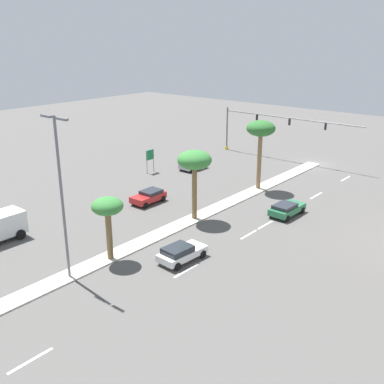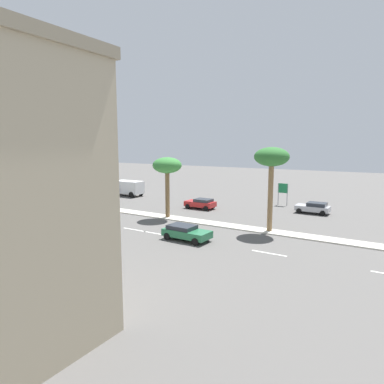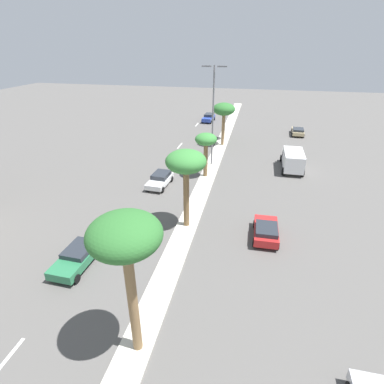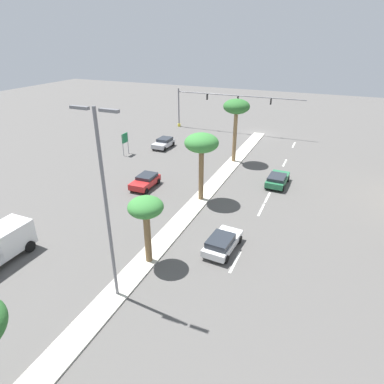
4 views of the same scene
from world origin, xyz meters
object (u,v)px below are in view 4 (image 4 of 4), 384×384
at_px(directional_road_sign, 125,140).
at_px(palm_tree_left, 236,109).
at_px(palm_tree_near, 146,210).
at_px(sedan_silver_near, 164,143).
at_px(palm_tree_right, 202,145).
at_px(sedan_red_inboard, 145,181).
at_px(sedan_green_front, 277,179).
at_px(traffic_signal_gantry, 212,104).
at_px(street_lamp_near, 105,199).
at_px(sedan_white_left, 222,242).

bearing_deg(directional_road_sign, palm_tree_left, -167.50).
height_order(palm_tree_near, sedan_silver_near, palm_tree_near).
distance_m(palm_tree_right, sedan_red_inboard, 8.46).
bearing_deg(directional_road_sign, sedan_silver_near, -124.66).
xyz_separation_m(directional_road_sign, palm_tree_left, (-14.58, -3.23, 4.80)).
bearing_deg(sedan_green_front, traffic_signal_gantry, -52.16).
bearing_deg(street_lamp_near, sedan_red_inboard, -65.78).
distance_m(street_lamp_near, sedan_green_front, 23.24).
bearing_deg(traffic_signal_gantry, palm_tree_near, 103.18).
bearing_deg(palm_tree_right, sedan_red_inboard, -3.74).
xyz_separation_m(traffic_signal_gantry, street_lamp_near, (-8.44, 40.52, 2.43)).
bearing_deg(sedan_red_inboard, sedan_green_front, -154.72).
height_order(palm_tree_left, sedan_red_inboard, palm_tree_left).
height_order(palm_tree_right, sedan_green_front, palm_tree_right).
xyz_separation_m(palm_tree_right, sedan_red_inboard, (6.74, -0.44, -5.09)).
relative_size(traffic_signal_gantry, sedan_silver_near, 5.54).
distance_m(directional_road_sign, sedan_red_inboard, 11.63).
bearing_deg(palm_tree_right, traffic_signal_gantry, -72.06).
bearing_deg(palm_tree_left, sedan_red_inboard, 60.37).
relative_size(palm_tree_left, street_lamp_near, 0.67).
bearing_deg(sedan_silver_near, palm_tree_right, 129.92).
bearing_deg(palm_tree_left, directional_road_sign, 12.50).
relative_size(directional_road_sign, sedan_red_inboard, 0.77).
bearing_deg(palm_tree_left, palm_tree_near, 91.07).
bearing_deg(street_lamp_near, sedan_white_left, -122.55).
distance_m(traffic_signal_gantry, palm_tree_right, 27.09).
bearing_deg(sedan_green_front, sedan_red_inboard, 25.28).
xyz_separation_m(traffic_signal_gantry, directional_road_sign, (6.42, 17.00, -2.43)).
bearing_deg(sedan_silver_near, sedan_green_front, 158.79).
bearing_deg(palm_tree_right, directional_road_sign, -30.67).
bearing_deg(street_lamp_near, traffic_signal_gantry, -78.24).
xyz_separation_m(palm_tree_near, sedan_white_left, (-4.52, -3.46, -3.63)).
distance_m(directional_road_sign, palm_tree_left, 15.69).
relative_size(palm_tree_left, palm_tree_near, 1.55).
bearing_deg(sedan_white_left, sedan_green_front, -96.89).
bearing_deg(palm_tree_right, sedan_silver_near, -50.08).
bearing_deg(directional_road_sign, traffic_signal_gantry, -110.70).
bearing_deg(palm_tree_left, traffic_signal_gantry, -59.34).
bearing_deg(sedan_green_front, palm_tree_left, -38.57).
bearing_deg(street_lamp_near, directional_road_sign, -57.72).
bearing_deg(sedan_green_front, sedan_white_left, 83.11).
xyz_separation_m(palm_tree_near, street_lamp_near, (0.15, 3.85, 2.64)).
bearing_deg(sedan_silver_near, palm_tree_near, 115.39).
bearing_deg(traffic_signal_gantry, palm_tree_right, 107.94).
distance_m(street_lamp_near, sedan_silver_near, 31.25).
xyz_separation_m(palm_tree_near, sedan_red_inboard, (6.99, -11.36, -3.63)).
relative_size(palm_tree_right, sedan_white_left, 1.59).
relative_size(sedan_silver_near, sedan_red_inboard, 1.00).
distance_m(palm_tree_near, sedan_red_inboard, 13.82).
relative_size(sedan_green_front, sedan_white_left, 1.01).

